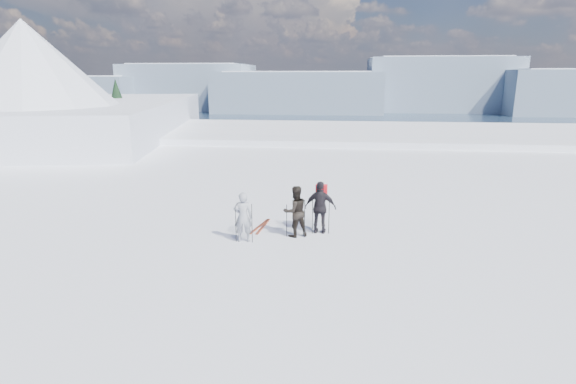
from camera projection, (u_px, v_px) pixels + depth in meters
The scene contains 9 objects.
lake_basin at pixel (345, 203), 42.93m from camera, with size 820.00×820.00×71.62m.
far_mountain_range at pixel (369, 88), 448.55m from camera, with size 770.00×110.00×53.00m.
near_ridge at pixel (76, 167), 44.34m from camera, with size 31.37×35.68×25.62m.
skier_grey at pixel (243, 217), 14.67m from camera, with size 0.61×0.40×1.68m, color #90939D.
skier_dark at pixel (295, 211), 15.15m from camera, with size 0.86×0.67×1.76m, color black.
skier_pack at pixel (320, 207), 15.45m from camera, with size 1.08×0.45×1.84m, color black.
backpack at pixel (322, 173), 15.39m from camera, with size 0.39×0.22×0.52m, color red.
ski_poles at pixel (288, 220), 15.08m from camera, with size 3.05×1.15×1.32m.
skis_loose at pixel (261, 226), 16.30m from camera, with size 0.51×1.70×0.03m.
Camera 1 is at (-0.97, -11.63, 5.34)m, focal length 28.00 mm.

